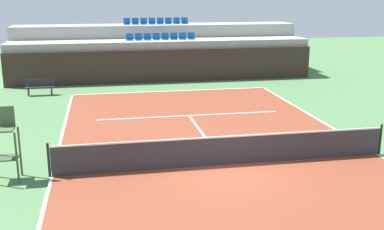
{
  "coord_description": "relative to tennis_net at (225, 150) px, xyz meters",
  "views": [
    {
      "loc": [
        -3.79,
        -14.05,
        5.47
      ],
      "look_at": [
        -0.71,
        2.0,
        1.2
      ],
      "focal_mm": 44.39,
      "sensor_mm": 36.0,
      "label": 1
    }
  ],
  "objects": [
    {
      "name": "ground_plane",
      "position": [
        0.0,
        0.0,
        -0.51
      ],
      "size": [
        80.0,
        80.0,
        0.0
      ],
      "primitive_type": "plane",
      "color": "#477042"
    },
    {
      "name": "court_surface",
      "position": [
        0.0,
        0.0,
        -0.5
      ],
      "size": [
        11.0,
        24.0,
        0.01
      ],
      "primitive_type": "cube",
      "color": "brown",
      "rests_on": "ground_plane"
    },
    {
      "name": "baseline_far",
      "position": [
        0.0,
        11.95,
        -0.5
      ],
      "size": [
        11.0,
        0.1,
        0.0
      ],
      "primitive_type": "cube",
      "color": "white",
      "rests_on": "court_surface"
    },
    {
      "name": "sideline_left",
      "position": [
        -5.45,
        0.0,
        -0.5
      ],
      "size": [
        0.1,
        24.0,
        0.0
      ],
      "primitive_type": "cube",
      "color": "white",
      "rests_on": "court_surface"
    },
    {
      "name": "sideline_right",
      "position": [
        5.45,
        0.0,
        -0.5
      ],
      "size": [
        0.1,
        24.0,
        0.0
      ],
      "primitive_type": "cube",
      "color": "white",
      "rests_on": "court_surface"
    },
    {
      "name": "service_line_far",
      "position": [
        0.0,
        6.4,
        -0.5
      ],
      "size": [
        8.26,
        0.1,
        0.0
      ],
      "primitive_type": "cube",
      "color": "white",
      "rests_on": "court_surface"
    },
    {
      "name": "centre_service_line",
      "position": [
        0.0,
        3.2,
        -0.5
      ],
      "size": [
        0.1,
        6.4,
        0.0
      ],
      "primitive_type": "cube",
      "color": "white",
      "rests_on": "court_surface"
    },
    {
      "name": "back_wall",
      "position": [
        0.0,
        14.84,
        0.5
      ],
      "size": [
        18.96,
        0.3,
        2.01
      ],
      "primitive_type": "cube",
      "color": "#33231E",
      "rests_on": "ground_plane"
    },
    {
      "name": "stands_tier_lower",
      "position": [
        0.0,
        16.19,
        0.73
      ],
      "size": [
        18.96,
        2.4,
        2.47
      ],
      "primitive_type": "cube",
      "color": "#9E9E99",
      "rests_on": "ground_plane"
    },
    {
      "name": "stands_tier_upper",
      "position": [
        0.0,
        18.59,
        1.14
      ],
      "size": [
        18.96,
        2.4,
        3.29
      ],
      "primitive_type": "cube",
      "color": "#9E9E99",
      "rests_on": "ground_plane"
    },
    {
      "name": "seating_row_lower",
      "position": [
        0.0,
        16.28,
        2.09
      ],
      "size": [
        4.4,
        0.44,
        0.44
      ],
      "color": "#145193",
      "rests_on": "stands_tier_lower"
    },
    {
      "name": "seating_row_upper",
      "position": [
        0.0,
        18.68,
        2.91
      ],
      "size": [
        4.4,
        0.44,
        0.44
      ],
      "color": "#145193",
      "rests_on": "stands_tier_upper"
    },
    {
      "name": "tennis_net",
      "position": [
        0.0,
        0.0,
        0.0
      ],
      "size": [
        11.08,
        0.08,
        1.07
      ],
      "color": "black",
      "rests_on": "court_surface"
    },
    {
      "name": "umpire_chair",
      "position": [
        -6.7,
        0.06,
        0.68
      ],
      "size": [
        0.76,
        0.66,
        2.2
      ],
      "color": "#334C2D",
      "rests_on": "ground_plane"
    },
    {
      "name": "player_bench",
      "position": [
        -7.14,
        12.29,
        -0.0
      ],
      "size": [
        1.5,
        0.4,
        0.85
      ],
      "color": "#232328",
      "rests_on": "ground_plane"
    }
  ]
}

